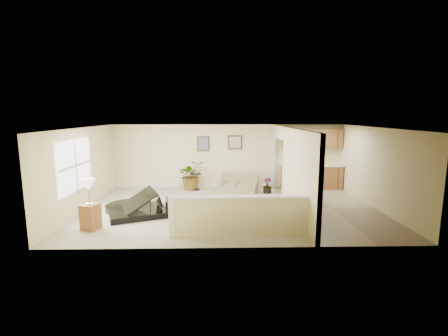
{
  "coord_description": "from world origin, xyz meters",
  "views": [
    {
      "loc": [
        -0.43,
        -9.73,
        2.9
      ],
      "look_at": [
        -0.2,
        0.4,
        1.21
      ],
      "focal_mm": 26.0,
      "sensor_mm": 36.0,
      "label": 1
    }
  ],
  "objects_px": {
    "small_plant": "(267,186)",
    "lamp_stand": "(90,208)",
    "piano_bench": "(172,207)",
    "palm_plant": "(191,175)",
    "piano": "(137,192)",
    "loveseat": "(238,183)",
    "accent_table": "(196,180)"
  },
  "relations": [
    {
      "from": "loveseat",
      "to": "accent_table",
      "type": "xyz_separation_m",
      "value": [
        -1.62,
        0.15,
        0.09
      ]
    },
    {
      "from": "piano",
      "to": "palm_plant",
      "type": "bearing_deg",
      "value": 43.5
    },
    {
      "from": "loveseat",
      "to": "small_plant",
      "type": "xyz_separation_m",
      "value": [
        1.07,
        -0.41,
        -0.07
      ]
    },
    {
      "from": "accent_table",
      "to": "small_plant",
      "type": "relative_size",
      "value": 1.1
    },
    {
      "from": "palm_plant",
      "to": "lamp_stand",
      "type": "xyz_separation_m",
      "value": [
        -2.22,
        -4.42,
        -0.0
      ]
    },
    {
      "from": "palm_plant",
      "to": "lamp_stand",
      "type": "bearing_deg",
      "value": -116.7
    },
    {
      "from": "piano",
      "to": "loveseat",
      "type": "bearing_deg",
      "value": 19.1
    },
    {
      "from": "piano",
      "to": "small_plant",
      "type": "height_order",
      "value": "piano"
    },
    {
      "from": "piano",
      "to": "accent_table",
      "type": "distance_m",
      "value": 3.32
    },
    {
      "from": "piano_bench",
      "to": "loveseat",
      "type": "height_order",
      "value": "loveseat"
    },
    {
      "from": "loveseat",
      "to": "lamp_stand",
      "type": "relative_size",
      "value": 1.27
    },
    {
      "from": "small_plant",
      "to": "piano_bench",
      "type": "bearing_deg",
      "value": -141.08
    },
    {
      "from": "piano_bench",
      "to": "lamp_stand",
      "type": "height_order",
      "value": "lamp_stand"
    },
    {
      "from": "small_plant",
      "to": "lamp_stand",
      "type": "xyz_separation_m",
      "value": [
        -5.08,
        -3.75,
        0.31
      ]
    },
    {
      "from": "loveseat",
      "to": "lamp_stand",
      "type": "bearing_deg",
      "value": -117.63
    },
    {
      "from": "palm_plant",
      "to": "lamp_stand",
      "type": "distance_m",
      "value": 4.94
    },
    {
      "from": "piano",
      "to": "small_plant",
      "type": "xyz_separation_m",
      "value": [
        4.23,
        2.38,
        -0.4
      ]
    },
    {
      "from": "piano_bench",
      "to": "palm_plant",
      "type": "distance_m",
      "value": 3.27
    },
    {
      "from": "lamp_stand",
      "to": "palm_plant",
      "type": "bearing_deg",
      "value": 63.3
    },
    {
      "from": "piano",
      "to": "small_plant",
      "type": "bearing_deg",
      "value": 7.08
    },
    {
      "from": "palm_plant",
      "to": "accent_table",
      "type": "bearing_deg",
      "value": -34.37
    },
    {
      "from": "accent_table",
      "to": "palm_plant",
      "type": "height_order",
      "value": "palm_plant"
    },
    {
      "from": "piano_bench",
      "to": "accent_table",
      "type": "height_order",
      "value": "accent_table"
    },
    {
      "from": "piano",
      "to": "lamp_stand",
      "type": "relative_size",
      "value": 1.77
    },
    {
      "from": "piano_bench",
      "to": "palm_plant",
      "type": "xyz_separation_m",
      "value": [
        0.32,
        3.23,
        0.32
      ]
    },
    {
      "from": "lamp_stand",
      "to": "small_plant",
      "type": "bearing_deg",
      "value": 36.4
    },
    {
      "from": "loveseat",
      "to": "small_plant",
      "type": "distance_m",
      "value": 1.14
    },
    {
      "from": "palm_plant",
      "to": "small_plant",
      "type": "xyz_separation_m",
      "value": [
        2.86,
        -0.67,
        -0.31
      ]
    },
    {
      "from": "piano",
      "to": "lamp_stand",
      "type": "height_order",
      "value": "piano"
    },
    {
      "from": "piano",
      "to": "piano_bench",
      "type": "distance_m",
      "value": 1.15
    },
    {
      "from": "loveseat",
      "to": "small_plant",
      "type": "height_order",
      "value": "loveseat"
    },
    {
      "from": "small_plant",
      "to": "lamp_stand",
      "type": "bearing_deg",
      "value": -143.6
    }
  ]
}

